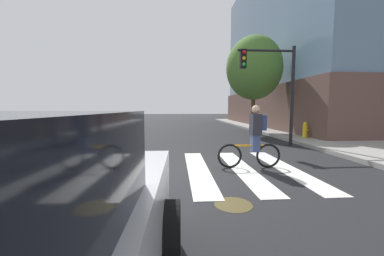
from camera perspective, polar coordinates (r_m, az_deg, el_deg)
name	(u,v)px	position (r m, az deg, el deg)	size (l,w,h in m)	color
ground_plane	(172,170)	(6.06, -5.14, -10.45)	(120.00, 120.00, 0.00)	black
crosswalk_stripes	(153,170)	(6.09, -9.81, -10.37)	(7.63, 4.18, 0.01)	silver
manhole_cover	(233,204)	(4.06, 10.35, -18.39)	(0.64, 0.64, 0.01)	#473D1E
cyclist	(254,137)	(6.30, 15.34, -2.19)	(1.71, 0.37, 1.69)	black
traffic_light_near	(274,78)	(10.31, 19.92, 11.65)	(2.47, 0.28, 4.20)	black
fire_hydrant	(305,130)	(12.74, 26.57, -0.41)	(0.33, 0.22, 0.78)	gold
street_tree_near	(254,68)	(14.98, 15.33, 14.32)	(3.41, 3.41, 6.06)	#4C3823
corner_building	(358,47)	(25.68, 36.25, 16.05)	(18.51, 19.59, 14.02)	brown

